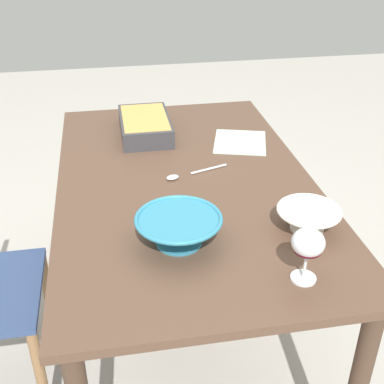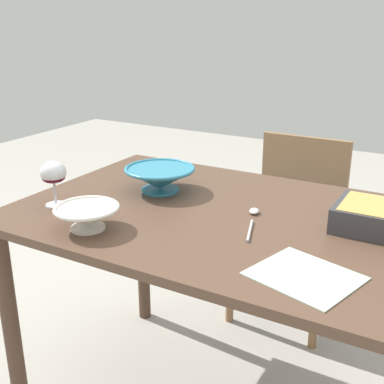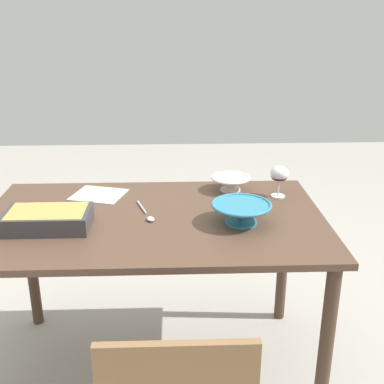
{
  "view_description": "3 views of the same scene",
  "coord_description": "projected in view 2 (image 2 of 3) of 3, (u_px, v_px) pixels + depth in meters",
  "views": [
    {
      "loc": [
        -1.49,
        0.24,
        1.59
      ],
      "look_at": [
        -0.19,
        0.01,
        0.82
      ],
      "focal_mm": 47.57,
      "sensor_mm": 36.0,
      "label": 1
    },
    {
      "loc": [
        0.53,
        -1.25,
        1.32
      ],
      "look_at": [
        -0.19,
        0.01,
        0.81
      ],
      "focal_mm": 46.01,
      "sensor_mm": 36.0,
      "label": 2
    },
    {
      "loc": [
        -0.09,
        1.83,
        1.56
      ],
      "look_at": [
        -0.16,
        -0.04,
        0.85
      ],
      "focal_mm": 45.11,
      "sensor_mm": 36.0,
      "label": 3
    }
  ],
  "objects": [
    {
      "name": "chair",
      "position": [
        294.0,
        218.0,
        2.24
      ],
      "size": [
        0.43,
        0.39,
        0.82
      ],
      "color": "#334772",
      "rests_on": "ground_plane"
    },
    {
      "name": "napkin",
      "position": [
        305.0,
        276.0,
        1.13
      ],
      "size": [
        0.27,
        0.25,
        0.0
      ],
      "primitive_type": "cube",
      "rotation": [
        0.0,
        0.0,
        -0.28
      ],
      "color": "#B2CCB7",
      "rests_on": "dining_table"
    },
    {
      "name": "small_bowl",
      "position": [
        87.0,
        216.0,
        1.37
      ],
      "size": [
        0.18,
        0.18,
        0.07
      ],
      "color": "white",
      "rests_on": "dining_table"
    },
    {
      "name": "dining_table",
      "position": [
        245.0,
        246.0,
        1.49
      ],
      "size": [
        1.41,
        0.85,
        0.76
      ],
      "color": "brown",
      "rests_on": "ground_plane"
    },
    {
      "name": "serving_spoon",
      "position": [
        253.0,
        217.0,
        1.45
      ],
      "size": [
        0.09,
        0.23,
        0.01
      ],
      "color": "silver",
      "rests_on": "dining_table"
    },
    {
      "name": "wine_glass",
      "position": [
        53.0,
        175.0,
        1.52
      ],
      "size": [
        0.08,
        0.08,
        0.15
      ],
      "color": "white",
      "rests_on": "dining_table"
    },
    {
      "name": "mixing_bowl",
      "position": [
        160.0,
        178.0,
        1.67
      ],
      "size": [
        0.24,
        0.24,
        0.08
      ],
      "color": "teal",
      "rests_on": "dining_table"
    }
  ]
}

